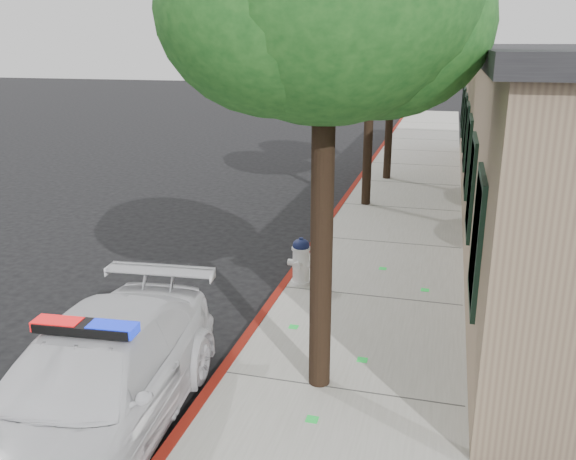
# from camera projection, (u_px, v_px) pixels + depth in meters

# --- Properties ---
(ground) EXTENTS (120.00, 120.00, 0.00)m
(ground) POSITION_uv_depth(u_px,v_px,m) (218.00, 381.00, 8.03)
(ground) COLOR black
(ground) RESTS_ON ground
(sidewalk) EXTENTS (3.20, 60.00, 0.15)m
(sidewalk) POSITION_uv_depth(u_px,v_px,m) (368.00, 300.00, 10.38)
(sidewalk) COLOR gray
(sidewalk) RESTS_ON ground
(red_curb) EXTENTS (0.14, 60.00, 0.16)m
(red_curb) POSITION_uv_depth(u_px,v_px,m) (282.00, 290.00, 10.76)
(red_curb) COLOR maroon
(red_curb) RESTS_ON ground
(police_car) EXTENTS (2.23, 4.69, 1.44)m
(police_car) POSITION_uv_depth(u_px,v_px,m) (92.00, 386.00, 6.70)
(police_car) COLOR white
(police_car) RESTS_ON ground
(fire_hydrant) EXTENTS (0.50, 0.43, 0.87)m
(fire_hydrant) POSITION_uv_depth(u_px,v_px,m) (301.00, 261.00, 10.75)
(fire_hydrant) COLOR white
(fire_hydrant) RESTS_ON sidewalk
(street_tree_near) EXTENTS (3.51, 3.34, 6.11)m
(street_tree_near) POSITION_uv_depth(u_px,v_px,m) (327.00, 3.00, 6.36)
(street_tree_near) COLOR black
(street_tree_near) RESTS_ON sidewalk
(street_tree_mid) EXTENTS (2.85, 2.96, 5.44)m
(street_tree_mid) POSITION_uv_depth(u_px,v_px,m) (372.00, 45.00, 15.04)
(street_tree_mid) COLOR black
(street_tree_mid) RESTS_ON sidewalk
(street_tree_far) EXTENTS (2.79, 2.85, 5.21)m
(street_tree_far) POSITION_uv_depth(u_px,v_px,m) (394.00, 50.00, 18.12)
(street_tree_far) COLOR black
(street_tree_far) RESTS_ON sidewalk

